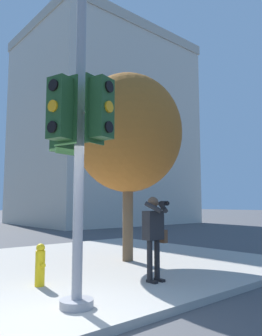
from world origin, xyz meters
TOP-DOWN VIEW (x-y plane):
  - sidewalk_corner at (3.50, 3.50)m, footprint 8.00×8.00m
  - traffic_signal_pole at (0.71, 0.40)m, footprint 1.17×1.19m
  - person_photographer at (2.70, 0.80)m, footprint 0.58×0.54m
  - street_tree at (3.79, 2.90)m, footprint 2.96×2.96m
  - fire_hydrant at (0.85, 1.92)m, footprint 0.18×0.24m
  - building_right at (14.75, 19.13)m, footprint 13.48×10.92m

SIDE VIEW (x-z plane):
  - sidewalk_corner at x=3.50m, z-range 0.00..0.13m
  - fire_hydrant at x=0.85m, z-range 0.12..0.89m
  - person_photographer at x=2.70m, z-range 0.29..1.92m
  - traffic_signal_pole at x=0.71m, z-range 0.23..5.31m
  - street_tree at x=3.79m, z-range 1.02..6.09m
  - building_right at x=14.75m, z-range 0.01..15.98m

